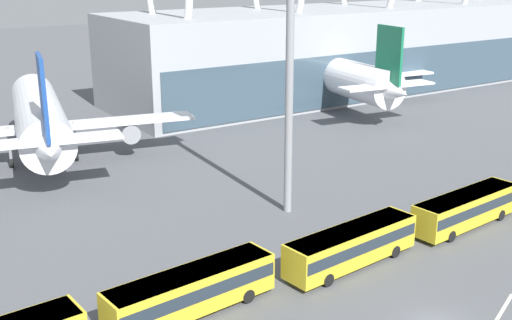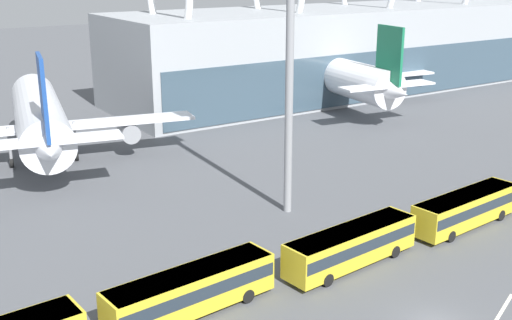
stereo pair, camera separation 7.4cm
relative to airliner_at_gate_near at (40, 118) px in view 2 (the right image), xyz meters
The scene contains 8 objects.
terminal_building 75.57m from the airliner_at_gate_near, 10.94° to the left, with size 116.89×23.77×25.16m.
airliner_at_gate_near is the anchor object (origin of this frame).
airliner_at_gate_far 48.27m from the airliner_at_gate_near, ahead, with size 39.08×41.00×14.44m.
shuttle_bus_1 40.79m from the airliner_at_gate_near, 92.17° to the right, with size 12.55×3.87×3.08m.
shuttle_bus_2 43.05m from the airliner_at_gate_near, 73.38° to the right, with size 12.56×3.94×3.08m.
shuttle_bus_3 48.60m from the airliner_at_gate_near, 57.45° to the right, with size 12.54×3.81×3.08m.
floodlight_mast 34.40m from the airliner_at_gate_near, 62.81° to the right, with size 2.32×2.32×28.18m.
lane_stripe_0 54.91m from the airliner_at_gate_near, 73.47° to the right, with size 7.22×0.25×0.01m, color silver.
Camera 2 is at (-30.33, -24.35, 22.87)m, focal length 45.00 mm.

